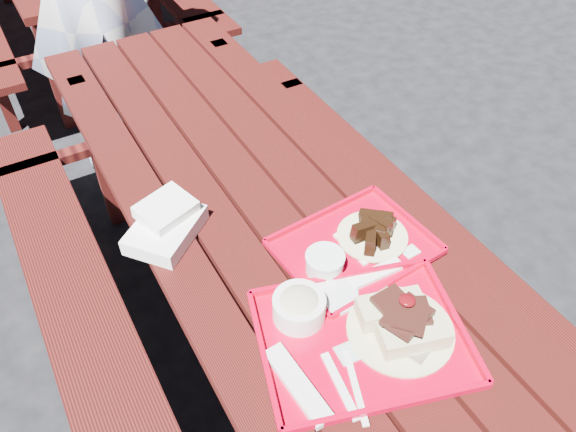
{
  "coord_description": "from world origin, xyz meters",
  "views": [
    {
      "loc": [
        -0.54,
        -1.09,
        1.88
      ],
      "look_at": [
        0.0,
        -0.15,
        0.82
      ],
      "focal_mm": 35.0,
      "sensor_mm": 36.0,
      "label": 1
    }
  ],
  "objects": [
    {
      "name": "white_cloth",
      "position": [
        -0.29,
        0.02,
        0.79
      ],
      "size": [
        0.26,
        0.25,
        0.09
      ],
      "color": "white",
      "rests_on": "picnic_table_near"
    },
    {
      "name": "picnic_table_near",
      "position": [
        -0.0,
        0.0,
        0.56
      ],
      "size": [
        1.41,
        2.4,
        0.75
      ],
      "color": "#3F100C",
      "rests_on": "ground"
    },
    {
      "name": "near_tray",
      "position": [
        -0.02,
        -0.52,
        0.79
      ],
      "size": [
        0.56,
        0.49,
        0.15
      ],
      "color": "#BA001F",
      "rests_on": "picnic_table_near"
    },
    {
      "name": "far_tray",
      "position": [
        0.12,
        -0.3,
        0.77
      ],
      "size": [
        0.42,
        0.34,
        0.07
      ],
      "color": "#B9001F",
      "rests_on": "picnic_table_near"
    },
    {
      "name": "ground",
      "position": [
        0.0,
        0.0,
        0.0
      ],
      "size": [
        60.0,
        60.0,
        0.0
      ],
      "primitive_type": "plane",
      "color": "black",
      "rests_on": "ground"
    }
  ]
}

